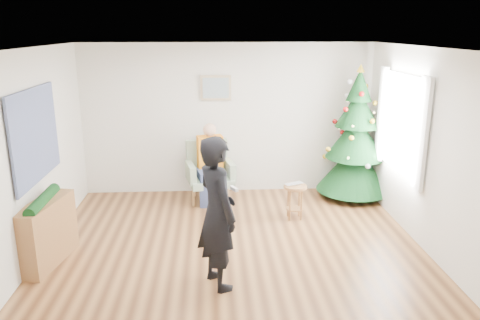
{
  "coord_description": "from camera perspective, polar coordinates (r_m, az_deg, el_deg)",
  "views": [
    {
      "loc": [
        -0.27,
        -5.49,
        2.83
      ],
      "look_at": [
        0.1,
        0.6,
        1.1
      ],
      "focal_mm": 35.0,
      "sensor_mm": 36.0,
      "label": 1
    }
  ],
  "objects": [
    {
      "name": "floor",
      "position": [
        6.18,
        -0.6,
        -11.41
      ],
      "size": [
        5.0,
        5.0,
        0.0
      ],
      "primitive_type": "plane",
      "color": "brown",
      "rests_on": "ground"
    },
    {
      "name": "ceiling",
      "position": [
        5.5,
        -0.68,
        13.43
      ],
      "size": [
        5.0,
        5.0,
        0.0
      ],
      "primitive_type": "plane",
      "rotation": [
        3.14,
        0.0,
        0.0
      ],
      "color": "white",
      "rests_on": "wall_back"
    },
    {
      "name": "wall_back",
      "position": [
        8.14,
        -1.51,
        4.98
      ],
      "size": [
        5.0,
        0.0,
        5.0
      ],
      "primitive_type": "plane",
      "rotation": [
        1.57,
        0.0,
        0.0
      ],
      "color": "silver",
      "rests_on": "floor"
    },
    {
      "name": "wall_front",
      "position": [
        3.37,
        1.48,
        -11.15
      ],
      "size": [
        5.0,
        0.0,
        5.0
      ],
      "primitive_type": "plane",
      "rotation": [
        -1.57,
        0.0,
        0.0
      ],
      "color": "silver",
      "rests_on": "floor"
    },
    {
      "name": "wall_left",
      "position": [
        6.12,
        -24.7,
        -0.12
      ],
      "size": [
        0.0,
        5.0,
        5.0
      ],
      "primitive_type": "plane",
      "rotation": [
        1.57,
        0.0,
        1.57
      ],
      "color": "silver",
      "rests_on": "floor"
    },
    {
      "name": "wall_right",
      "position": [
        6.34,
        22.56,
        0.62
      ],
      "size": [
        0.0,
        5.0,
        5.0
      ],
      "primitive_type": "plane",
      "rotation": [
        1.57,
        0.0,
        -1.57
      ],
      "color": "silver",
      "rests_on": "floor"
    },
    {
      "name": "window_panel",
      "position": [
        7.17,
        19.12,
        4.26
      ],
      "size": [
        0.04,
        1.3,
        1.4
      ],
      "primitive_type": "cube",
      "color": "white",
      "rests_on": "wall_right"
    },
    {
      "name": "curtains",
      "position": [
        7.16,
        18.9,
        4.26
      ],
      "size": [
        0.05,
        1.75,
        1.5
      ],
      "color": "white",
      "rests_on": "wall_right"
    },
    {
      "name": "christmas_tree",
      "position": [
        8.13,
        13.95,
        2.51
      ],
      "size": [
        1.26,
        1.26,
        2.27
      ],
      "rotation": [
        0.0,
        0.0,
        0.22
      ],
      "color": "#3F2816",
      "rests_on": "floor"
    },
    {
      "name": "stool",
      "position": [
        7.22,
        6.69,
        -5.05
      ],
      "size": [
        0.35,
        0.35,
        0.53
      ],
      "rotation": [
        0.0,
        0.0,
        0.08
      ],
      "color": "brown",
      "rests_on": "floor"
    },
    {
      "name": "laptop",
      "position": [
        7.13,
        6.76,
        -3.02
      ],
      "size": [
        0.34,
        0.29,
        0.02
      ],
      "primitive_type": "imported",
      "rotation": [
        0.0,
        0.0,
        0.43
      ],
      "color": "silver",
      "rests_on": "stool"
    },
    {
      "name": "armchair",
      "position": [
        7.93,
        -3.72,
        -2.3
      ],
      "size": [
        0.85,
        0.81,
        1.0
      ],
      "rotation": [
        0.0,
        0.0,
        0.2
      ],
      "color": "gray",
      "rests_on": "floor"
    },
    {
      "name": "seated_person",
      "position": [
        7.79,
        -3.66,
        -0.3
      ],
      "size": [
        0.48,
        0.64,
        1.31
      ],
      "rotation": [
        0.0,
        0.0,
        0.2
      ],
      "color": "navy",
      "rests_on": "armchair"
    },
    {
      "name": "standing_man",
      "position": [
        5.17,
        -2.8,
        -6.48
      ],
      "size": [
        0.64,
        0.75,
        1.74
      ],
      "primitive_type": "imported",
      "rotation": [
        0.0,
        0.0,
        2.0
      ],
      "color": "black",
      "rests_on": "floor"
    },
    {
      "name": "game_controller",
      "position": [
        5.04,
        -0.72,
        -3.52
      ],
      "size": [
        0.09,
        0.13,
        0.04
      ],
      "primitive_type": "cube",
      "rotation": [
        0.0,
        0.0,
        0.43
      ],
      "color": "white",
      "rests_on": "standing_man"
    },
    {
      "name": "console",
      "position": [
        6.29,
        -22.51,
        -8.16
      ],
      "size": [
        0.48,
        1.04,
        0.8
      ],
      "primitive_type": "cube",
      "rotation": [
        0.0,
        0.0,
        -0.19
      ],
      "color": "brown",
      "rests_on": "floor"
    },
    {
      "name": "garland",
      "position": [
        6.15,
        -22.92,
        -4.57
      ],
      "size": [
        0.14,
        0.9,
        0.14
      ],
      "primitive_type": "cylinder",
      "rotation": [
        1.57,
        0.0,
        0.0
      ],
      "color": "black",
      "rests_on": "console"
    },
    {
      "name": "tapestry",
      "position": [
        6.33,
        -23.68,
        2.81
      ],
      "size": [
        0.03,
        1.5,
        1.15
      ],
      "primitive_type": "cube",
      "color": "black",
      "rests_on": "wall_left"
    },
    {
      "name": "framed_picture",
      "position": [
        8.02,
        -2.97,
        8.78
      ],
      "size": [
        0.52,
        0.05,
        0.42
      ],
      "color": "tan",
      "rests_on": "wall_back"
    }
  ]
}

